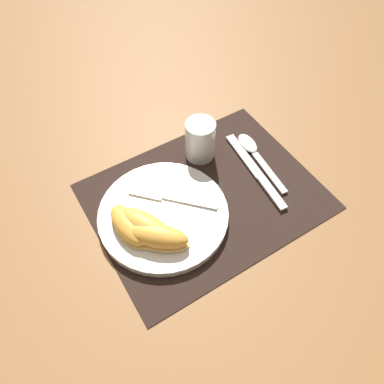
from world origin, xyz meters
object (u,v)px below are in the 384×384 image
(fork, at_px, (167,196))
(spoon, at_px, (253,151))
(citrus_wedge_0, at_px, (130,227))
(knife, at_px, (256,172))
(citrus_wedge_1, at_px, (145,226))
(juice_glass, at_px, (200,142))
(plate, at_px, (162,213))
(citrus_wedge_2, at_px, (157,236))

(fork, bearing_deg, spoon, 3.88)
(fork, distance_m, citrus_wedge_0, 0.10)
(knife, height_order, citrus_wedge_1, citrus_wedge_1)
(juice_glass, bearing_deg, plate, -146.82)
(knife, relative_size, citrus_wedge_1, 1.70)
(plate, relative_size, knife, 1.12)
(citrus_wedge_2, bearing_deg, plate, 53.13)
(fork, xyz_separation_m, citrus_wedge_0, (-0.10, -0.03, 0.01))
(plate, bearing_deg, citrus_wedge_0, -173.54)
(plate, relative_size, citrus_wedge_1, 1.91)
(citrus_wedge_0, bearing_deg, fork, 18.79)
(citrus_wedge_0, bearing_deg, spoon, 8.41)
(juice_glass, distance_m, spoon, 0.12)
(plate, bearing_deg, spoon, 8.96)
(knife, height_order, fork, fork)
(knife, bearing_deg, plate, 177.18)
(spoon, bearing_deg, citrus_wedge_1, -168.36)
(fork, distance_m, citrus_wedge_2, 0.10)
(knife, relative_size, fork, 1.58)
(knife, distance_m, citrus_wedge_1, 0.27)
(spoon, bearing_deg, juice_glass, 151.15)
(spoon, distance_m, citrus_wedge_1, 0.31)
(fork, bearing_deg, citrus_wedge_0, -161.21)
(knife, xyz_separation_m, citrus_wedge_0, (-0.29, 0.00, 0.03))
(citrus_wedge_2, bearing_deg, spoon, 17.48)
(knife, height_order, spoon, spoon)
(juice_glass, bearing_deg, citrus_wedge_0, -154.43)
(spoon, height_order, citrus_wedge_0, citrus_wedge_0)
(plate, bearing_deg, citrus_wedge_1, -155.06)
(juice_glass, xyz_separation_m, spoon, (0.10, -0.06, -0.03))
(citrus_wedge_0, bearing_deg, juice_glass, 25.57)
(citrus_wedge_1, bearing_deg, citrus_wedge_0, 150.62)
(knife, bearing_deg, citrus_wedge_0, 179.44)
(plate, distance_m, fork, 0.04)
(plate, xyz_separation_m, juice_glass, (0.15, 0.10, 0.03))
(plate, height_order, knife, plate)
(juice_glass, bearing_deg, knife, -55.65)
(knife, relative_size, spoon, 1.22)
(fork, bearing_deg, juice_glass, 30.29)
(citrus_wedge_0, relative_size, citrus_wedge_1, 0.83)
(citrus_wedge_0, height_order, citrus_wedge_1, citrus_wedge_1)
(knife, xyz_separation_m, citrus_wedge_1, (-0.27, -0.01, 0.03))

